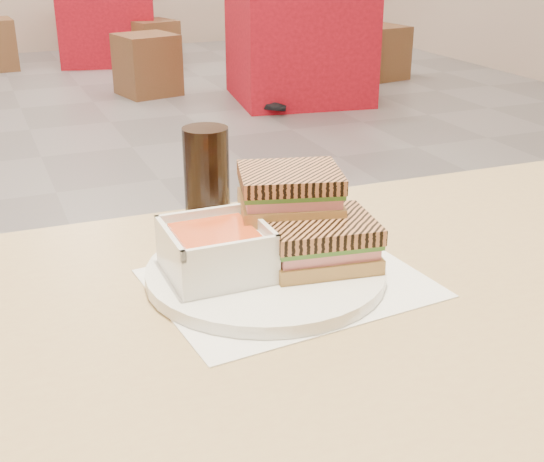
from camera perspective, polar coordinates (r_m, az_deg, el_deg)
name	(u,v)px	position (r m, az deg, el deg)	size (l,w,h in m)	color
main_table	(351,372)	(0.95, 6.24, -10.95)	(1.22, 0.73, 0.75)	tan
tray_liner	(289,283)	(0.90, 1.36, -4.13)	(0.35, 0.28, 0.00)	white
plate	(266,272)	(0.91, -0.49, -3.25)	(0.30, 0.30, 0.02)	white
soup_bowl	(216,252)	(0.88, -4.41, -1.67)	(0.12, 0.12, 0.06)	white
panini_lower	(320,241)	(0.91, 3.82, -0.83)	(0.15, 0.13, 0.06)	#9D703C
panini_upper	(290,191)	(0.93, 1.41, 3.14)	(0.15, 0.14, 0.06)	#9D703C
cola_glass	(207,176)	(1.07, -5.16, 4.37)	(0.07, 0.07, 0.14)	black
bg_table_1	(299,44)	(5.31, 2.11, 14.52)	(1.02, 1.02, 0.79)	#B30E1F
bg_table_2	(108,21)	(7.04, -12.75, 15.78)	(1.00, 1.00, 0.73)	#B30E1F
bg_chair_1l	(147,65)	(5.56, -9.79, 12.76)	(0.47, 0.47, 0.44)	brown
bg_chair_1r	(379,52)	(6.17, 8.44, 13.73)	(0.43, 0.43, 0.42)	brown
bg_chair_2r	(153,44)	(6.69, -9.33, 14.30)	(0.45, 0.45, 0.41)	brown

